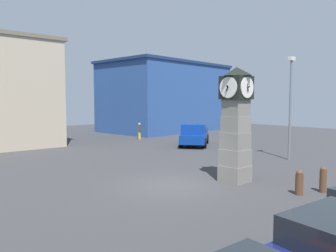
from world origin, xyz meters
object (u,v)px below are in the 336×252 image
object	(u,v)px
pickup_truck	(195,134)
pedestrian_near_bench	(140,130)
bollard_near_tower	(323,179)
clock_tower	(236,124)
bollard_mid_row	(299,182)
street_lamp_near_road	(290,101)

from	to	relation	value
pickup_truck	pedestrian_near_bench	bearing A→B (deg)	96.71
pedestrian_near_bench	bollard_near_tower	bearing A→B (deg)	-105.62
clock_tower	bollard_mid_row	bearing A→B (deg)	-86.91
clock_tower	pickup_truck	distance (m)	12.36
bollard_near_tower	pedestrian_near_bench	world-z (taller)	pedestrian_near_bench
bollard_near_tower	pickup_truck	bearing A→B (deg)	64.44
street_lamp_near_road	pickup_truck	bearing A→B (deg)	87.85
bollard_near_tower	street_lamp_near_road	world-z (taller)	street_lamp_near_road
clock_tower	pickup_truck	xyz separation A→B (m)	(7.51, 9.66, -1.75)
bollard_mid_row	pedestrian_near_bench	world-z (taller)	pedestrian_near_bench
bollard_near_tower	bollard_mid_row	xyz separation A→B (m)	(-1.05, 0.48, -0.03)
pedestrian_near_bench	street_lamp_near_road	xyz separation A→B (m)	(0.45, -15.12, 2.83)
bollard_mid_row	pickup_truck	world-z (taller)	pickup_truck
street_lamp_near_road	bollard_mid_row	bearing A→B (deg)	-149.53
bollard_mid_row	street_lamp_near_road	xyz separation A→B (m)	(7.02, 4.13, 3.22)
street_lamp_near_road	clock_tower	bearing A→B (deg)	-171.11
pickup_truck	street_lamp_near_road	bearing A→B (deg)	-92.15
clock_tower	pickup_truck	bearing A→B (deg)	52.16
bollard_near_tower	street_lamp_near_road	xyz separation A→B (m)	(5.97, 4.62, 3.19)
pedestrian_near_bench	street_lamp_near_road	world-z (taller)	street_lamp_near_road
bollard_near_tower	pickup_truck	world-z (taller)	pickup_truck
bollard_near_tower	bollard_mid_row	size ratio (longest dim) A/B	1.06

